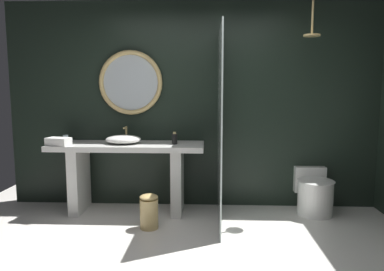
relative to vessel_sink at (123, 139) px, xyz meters
name	(u,v)px	position (x,y,z in m)	size (l,w,h in m)	color
back_wall_panel	(195,105)	(0.86, 0.37, 0.39)	(4.80, 0.10, 2.60)	black
vanity_counter	(128,166)	(0.04, 0.01, -0.33)	(1.85, 0.58, 0.85)	silver
vessel_sink	(123,139)	(0.00, 0.00, 0.00)	(0.43, 0.35, 0.19)	white
tumbler_cup	(66,139)	(-0.71, 0.00, 0.00)	(0.06, 0.06, 0.10)	silver
soap_dispenser	(175,139)	(0.62, -0.01, 0.01)	(0.07, 0.07, 0.15)	black
round_wall_mirror	(131,83)	(0.04, 0.28, 0.68)	(0.81, 0.06, 0.81)	tan
shower_glass_panel	(220,127)	(1.15, -0.27, 0.18)	(0.02, 1.18, 2.17)	silver
rain_shower_head	(312,31)	(2.17, -0.09, 1.25)	(0.19, 0.19, 0.41)	tan
toilet	(314,193)	(2.32, 0.06, -0.66)	(0.43, 0.59, 0.53)	white
waste_bin	(149,211)	(0.39, -0.52, -0.71)	(0.20, 0.20, 0.38)	tan
folded_hand_towel	(58,142)	(-0.72, -0.18, -0.01)	(0.27, 0.16, 0.09)	white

